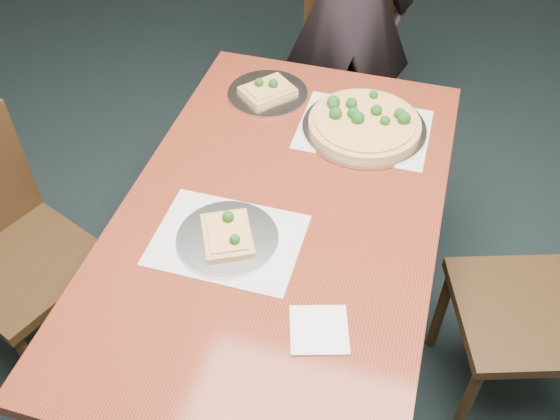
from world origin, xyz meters
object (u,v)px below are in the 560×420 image
(chair_left, at_px, (5,242))
(diner, at_px, (349,8))
(chair_far, at_px, (351,63))
(chair_right, at_px, (558,299))
(dining_table, at_px, (280,232))
(slice_plate_near, at_px, (228,236))
(slice_plate_far, at_px, (268,92))
(pizza_pan, at_px, (364,123))

(chair_left, bearing_deg, diner, -11.24)
(chair_far, height_order, chair_right, same)
(dining_table, height_order, chair_right, chair_right)
(slice_plate_near, bearing_deg, chair_far, 85.88)
(slice_plate_far, bearing_deg, dining_table, -69.60)
(chair_far, bearing_deg, slice_plate_far, -123.57)
(chair_far, bearing_deg, chair_left, -140.43)
(pizza_pan, bearing_deg, slice_plate_near, -114.74)
(slice_plate_near, relative_size, slice_plate_far, 1.00)
(chair_right, height_order, diner, diner)
(diner, height_order, slice_plate_near, diner)
(dining_table, bearing_deg, diner, 91.84)
(chair_far, distance_m, diner, 0.27)
(slice_plate_near, bearing_deg, chair_right, 14.29)
(dining_table, xyz_separation_m, slice_plate_near, (-0.11, -0.15, 0.11))
(chair_left, relative_size, slice_plate_far, 3.25)
(chair_right, distance_m, slice_plate_near, 1.00)
(chair_right, bearing_deg, diner, -158.53)
(dining_table, relative_size, slice_plate_far, 5.36)
(slice_plate_near, bearing_deg, slice_plate_far, 97.63)
(dining_table, relative_size, chair_far, 1.65)
(chair_right, relative_size, slice_plate_near, 3.25)
(slice_plate_far, bearing_deg, chair_far, 73.91)
(chair_left, height_order, slice_plate_near, chair_left)
(diner, relative_size, slice_plate_far, 5.58)
(chair_right, xyz_separation_m, slice_plate_near, (-0.94, -0.24, 0.25))
(chair_far, bearing_deg, dining_table, -106.95)
(dining_table, bearing_deg, chair_far, 90.53)
(chair_left, relative_size, slice_plate_near, 3.25)
(diner, bearing_deg, slice_plate_far, 56.00)
(chair_right, relative_size, slice_plate_far, 3.25)
(dining_table, relative_size, slice_plate_near, 5.36)
(chair_left, xyz_separation_m, slice_plate_far, (0.68, 0.69, 0.25))
(chair_far, relative_size, chair_left, 1.00)
(pizza_pan, bearing_deg, diner, 105.40)
(chair_far, xyz_separation_m, pizza_pan, (0.17, -0.74, 0.26))
(chair_left, bearing_deg, pizza_pan, -38.84)
(chair_left, height_order, chair_right, same)
(diner, distance_m, slice_plate_far, 0.64)
(dining_table, distance_m, slice_plate_near, 0.21)
(slice_plate_near, xyz_separation_m, slice_plate_far, (-0.09, 0.68, -0.00))
(chair_right, bearing_deg, dining_table, -101.75)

